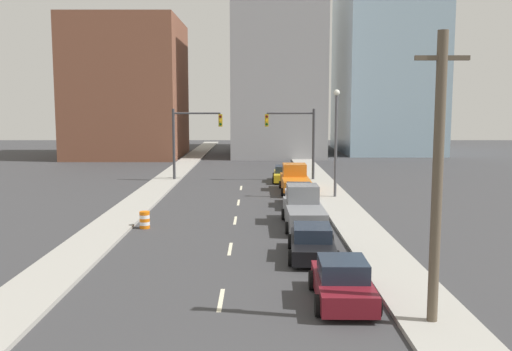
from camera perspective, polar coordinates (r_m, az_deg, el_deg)
name	(u,v)px	position (r m, az deg, el deg)	size (l,w,h in m)	color
sidewalk_left	(175,172)	(58.29, -8.10, 0.38)	(2.52, 92.58, 0.17)	#9E9B93
sidewalk_right	(311,172)	(58.00, 5.49, 0.38)	(2.52, 92.58, 0.17)	#9E9B93
lane_stripe_at_8m	(220,300)	(20.49, -3.63, -12.31)	(0.16, 2.40, 0.01)	beige
lane_stripe_at_15m	(229,249)	(27.34, -2.71, -7.33)	(0.16, 2.40, 0.01)	beige
lane_stripe_at_22m	(234,220)	(33.90, -2.19, -4.50)	(0.16, 2.40, 0.01)	beige
lane_stripe_at_28m	(237,202)	(40.04, -1.87, -2.71)	(0.16, 2.40, 0.01)	beige
lane_stripe_at_35m	(240,188)	(47.02, -1.60, -1.25)	(0.16, 2.40, 0.01)	beige
building_brick_left	(127,89)	(77.76, -12.75, 8.44)	(14.00, 16.00, 17.80)	brown
building_office_center	(276,70)	(80.08, 1.98, 10.49)	(12.00, 20.00, 23.18)	#99999E
building_glass_right	(385,33)	(86.57, 12.79, 13.70)	(13.00, 20.00, 34.13)	#99B7CC
traffic_signal_left	(186,134)	(51.35, -6.97, 4.10)	(4.49, 0.35, 6.47)	#38383D
traffic_signal_right	(299,134)	(51.13, 4.29, 4.12)	(4.49, 0.35, 6.47)	#38383D
utility_pole_right_near	(436,179)	(17.93, 17.59, -0.29)	(1.60, 0.32, 8.96)	brown
traffic_barrel	(144,220)	(32.23, -11.18, -4.39)	(0.56, 0.56, 0.95)	orange
street_lamp	(335,136)	(41.51, 7.90, 3.97)	(0.44, 0.44, 7.90)	#4C4C51
sedan_maroon	(341,282)	(20.26, 8.55, -10.54)	(2.19, 4.36, 1.52)	maroon
sedan_black	(311,242)	(25.86, 5.53, -6.69)	(2.35, 4.89, 1.44)	black
pickup_truck_gray	(303,210)	(32.38, 4.68, -3.46)	(2.33, 6.20, 2.23)	slate
sedan_silver	(298,196)	(38.76, 4.22, -2.03)	(2.22, 4.48, 1.52)	#B2B2BC
pickup_truck_orange	(294,181)	(45.00, 3.81, -0.54)	(2.37, 6.28, 2.14)	orange
sedan_yellow	(283,174)	(50.86, 2.75, 0.11)	(2.26, 4.67, 1.43)	gold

